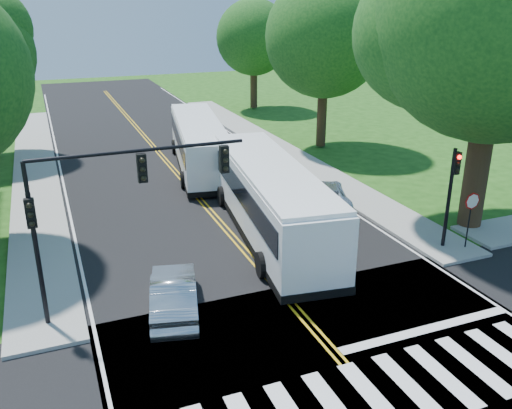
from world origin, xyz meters
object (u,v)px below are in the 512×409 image
bus_lead (270,198)px  signal_nw (108,196)px  suv (324,195)px  dark_sedan (262,158)px  hatchback (174,294)px  signal_ne (452,185)px  bus_follow (199,143)px

bus_lead → signal_nw: bearing=37.3°
suv → dark_sedan: bearing=-68.8°
signal_nw → suv: size_ratio=1.42×
bus_lead → suv: (4.00, 2.10, -1.08)m
signal_nw → hatchback: signal_nw is taller
signal_nw → signal_ne: signal_nw is taller
signal_ne → bus_follow: bearing=112.6°
signal_nw → bus_lead: signal_nw is taller
bus_follow → dark_sedan: 4.21m
signal_nw → signal_ne: 14.13m
hatchback → dark_sedan: (9.57, 15.16, -0.10)m
bus_follow → dark_sedan: bus_follow is taller
signal_nw → bus_lead: size_ratio=0.54×
signal_nw → bus_lead: (7.57, 4.35, -2.58)m
bus_follow → signal_nw: bearing=74.4°
signal_nw → dark_sedan: (11.39, 14.51, -3.74)m
bus_lead → hatchback: bus_lead is taller
signal_ne → suv: size_ratio=0.88×
signal_ne → hatchback: signal_ne is taller
dark_sedan → signal_ne: bearing=115.5°
hatchback → dark_sedan: 17.93m
signal_ne → hatchback: 12.46m
signal_ne → bus_lead: (-6.48, 4.33, -1.17)m
dark_sedan → bus_follow: bearing=-2.7°
hatchback → signal_ne: bearing=-163.9°
hatchback → dark_sedan: bearing=-109.3°
signal_nw → bus_follow: 17.66m
bus_follow → dark_sedan: bearing=172.1°
bus_lead → dark_sedan: 10.92m
bus_follow → signal_ne: bearing=122.5°
signal_ne → suv: bearing=111.1°
signal_nw → hatchback: (1.82, -0.65, -3.64)m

